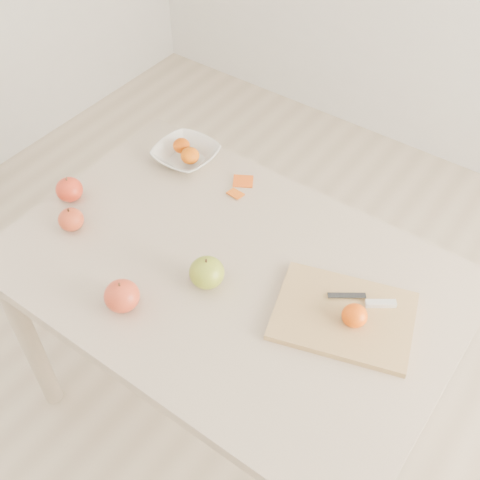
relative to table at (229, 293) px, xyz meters
The scene contains 14 objects.
ground 0.65m from the table, ahead, with size 3.50×3.50×0.00m, color #C6B293.
table is the anchor object (origin of this frame).
cutting_board 0.34m from the table, ahead, with size 0.33×0.25×0.02m, color tan.
board_tangerine 0.38m from the table, ahead, with size 0.06×0.06×0.05m, color #CD5607.
fruit_bowl 0.49m from the table, 143.11° to the left, with size 0.19×0.19×0.05m, color white.
bowl_tangerine_near 0.52m from the table, 143.92° to the left, with size 0.05×0.05×0.05m, color orange.
bowl_tangerine_far 0.46m from the table, 142.32° to the left, with size 0.06×0.06×0.05m, color #CC5107.
orange_peel_a 0.36m from the table, 119.49° to the left, with size 0.06×0.04×0.00m, color #D04C0E.
orange_peel_b 0.31m from the table, 122.78° to the left, with size 0.04×0.04×0.00m, color #DD5B0F.
paring_knife 0.40m from the table, 16.49° to the left, with size 0.16×0.09×0.01m.
apple_green 0.16m from the table, 104.47° to the right, with size 0.09×0.09×0.08m, color olive.
apple_red_c 0.32m from the table, 119.45° to the right, with size 0.09×0.09×0.08m, color #A00D14.
apple_red_b 0.48m from the table, 163.47° to the right, with size 0.07×0.07×0.06m, color maroon.
apple_red_d 0.56m from the table, behind, with size 0.08×0.08×0.07m, color maroon.
Camera 1 is at (0.63, -0.82, 1.96)m, focal length 45.00 mm.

